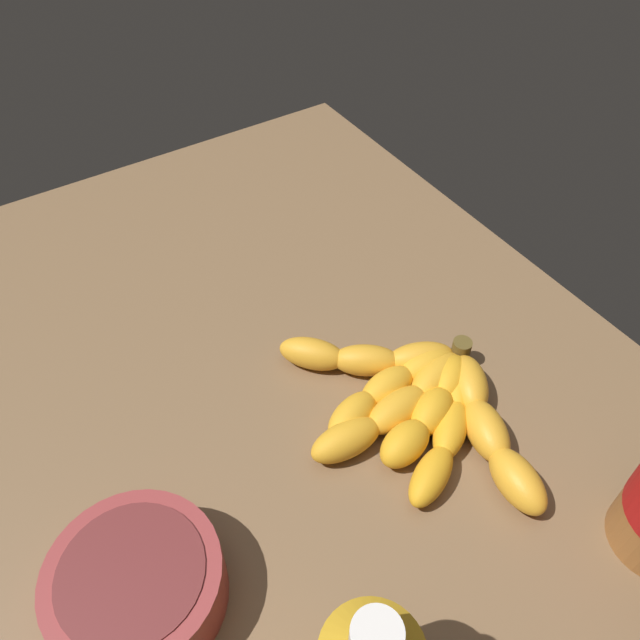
{
  "coord_description": "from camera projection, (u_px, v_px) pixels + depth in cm",
  "views": [
    {
      "loc": [
        38.75,
        -18.96,
        51.97
      ],
      "look_at": [
        1.73,
        4.68,
        4.65
      ],
      "focal_mm": 35.22,
      "sensor_mm": 36.0,
      "label": 1
    }
  ],
  "objects": [
    {
      "name": "ground_plane",
      "position": [
        276.0,
        370.0,
        0.69
      ],
      "size": [
        86.35,
        68.65,
        4.58
      ],
      "primitive_type": "cube",
      "color": "brown"
    },
    {
      "name": "banana_bunch",
      "position": [
        420.0,
        402.0,
        0.61
      ],
      "size": [
        29.58,
        20.64,
        3.64
      ],
      "color": "gold",
      "rests_on": "ground_plane"
    },
    {
      "name": "small_bowl",
      "position": [
        137.0,
        585.0,
        0.48
      ],
      "size": [
        13.64,
        13.64,
        5.15
      ],
      "color": "#993838",
      "rests_on": "ground_plane"
    }
  ]
}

